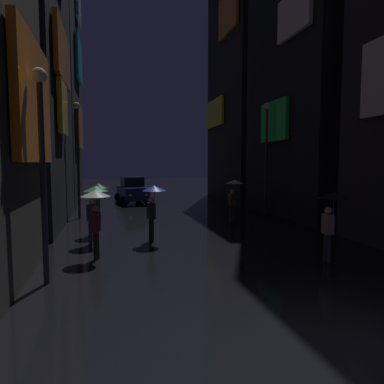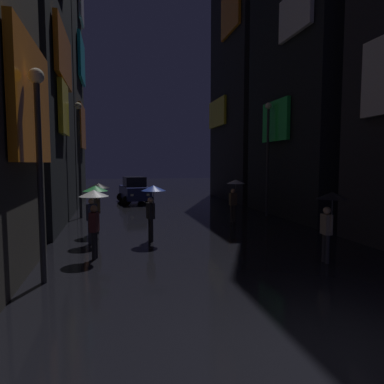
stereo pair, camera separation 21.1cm
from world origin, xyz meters
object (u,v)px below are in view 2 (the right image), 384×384
object	(u,v)px
pedestrian_far_right_clear	(94,205)
streetlamp_left_near	(39,150)
streetlamp_right_far	(268,147)
pedestrian_near_crossing_blue	(153,197)
pedestrian_foreground_right_clear	(235,189)
streetlamp_left_far	(79,147)
pedestrian_midstreet_left_green	(94,198)
pedestrian_midstreet_centre_black	(330,207)
car_distant	(134,190)
pedestrian_foreground_left_black	(98,194)

from	to	relation	value
pedestrian_far_right_clear	streetlamp_left_near	distance (m)	2.80
pedestrian_far_right_clear	streetlamp_right_far	world-z (taller)	streetlamp_right_far
pedestrian_near_crossing_blue	pedestrian_foreground_right_clear	size ratio (longest dim) A/B	1.00
pedestrian_near_crossing_blue	streetlamp_left_far	distance (m)	7.41
pedestrian_far_right_clear	pedestrian_near_crossing_blue	distance (m)	2.71
pedestrian_foreground_right_clear	pedestrian_midstreet_left_green	bearing A→B (deg)	-154.62
pedestrian_midstreet_centre_black	pedestrian_midstreet_left_green	size ratio (longest dim) A/B	1.00
pedestrian_foreground_right_clear	car_distant	xyz separation A→B (m)	(-4.37, 9.44, -0.74)
pedestrian_midstreet_left_green	streetlamp_right_far	distance (m)	10.27
pedestrian_midstreet_centre_black	streetlamp_left_near	bearing A→B (deg)	178.75
pedestrian_midstreet_left_green	pedestrian_foreground_right_clear	bearing A→B (deg)	25.38
car_distant	streetlamp_left_far	xyz separation A→B (m)	(-3.24, -6.42, 2.84)
pedestrian_midstreet_centre_black	pedestrian_foreground_left_black	xyz separation A→B (m)	(-6.75, 5.93, 0.00)
pedestrian_midstreet_centre_black	streetlamp_right_far	distance (m)	9.27
pedestrian_near_crossing_blue	pedestrian_far_right_clear	bearing A→B (deg)	-137.85
pedestrian_midstreet_left_green	streetlamp_left_far	bearing A→B (deg)	99.49
pedestrian_far_right_clear	streetlamp_left_far	bearing A→B (deg)	97.82
pedestrian_far_right_clear	pedestrian_foreground_right_clear	world-z (taller)	same
streetlamp_left_far	streetlamp_right_far	size ratio (longest dim) A/B	0.98
streetlamp_left_near	pedestrian_foreground_left_black	bearing A→B (deg)	79.31
pedestrian_foreground_left_black	pedestrian_midstreet_left_green	size ratio (longest dim) A/B	1.00
pedestrian_midstreet_centre_black	pedestrian_foreground_right_clear	world-z (taller)	same
streetlamp_left_far	pedestrian_midstreet_left_green	bearing A→B (deg)	-80.51
pedestrian_foreground_left_black	pedestrian_near_crossing_blue	world-z (taller)	same
streetlamp_right_far	pedestrian_near_crossing_blue	bearing A→B (deg)	-145.32
pedestrian_near_crossing_blue	streetlamp_left_near	bearing A→B (deg)	-129.27
pedestrian_foreground_left_black	pedestrian_midstreet_left_green	world-z (taller)	same
streetlamp_left_far	streetlamp_right_far	distance (m)	10.13
pedestrian_midstreet_centre_black	pedestrian_midstreet_left_green	bearing A→B (deg)	148.03
streetlamp_left_near	streetlamp_right_far	world-z (taller)	streetlamp_right_far
pedestrian_foreground_right_clear	streetlamp_right_far	world-z (taller)	streetlamp_right_far
pedestrian_midstreet_centre_black	pedestrian_near_crossing_blue	bearing A→B (deg)	139.57
pedestrian_far_right_clear	streetlamp_left_near	size ratio (longest dim) A/B	0.41
pedestrian_midstreet_left_green	pedestrian_far_right_clear	xyz separation A→B (m)	(0.10, -2.06, 0.00)
pedestrian_foreground_left_black	car_distant	xyz separation A→B (m)	(2.15, 10.88, -0.74)
streetlamp_left_far	pedestrian_foreground_left_black	bearing A→B (deg)	-76.29
car_distant	pedestrian_far_right_clear	bearing A→B (deg)	-98.23
pedestrian_midstreet_left_green	pedestrian_foreground_left_black	bearing A→B (deg)	87.93
pedestrian_midstreet_centre_black	pedestrian_foreground_left_black	size ratio (longest dim) A/B	1.00
pedestrian_foreground_left_black	pedestrian_foreground_right_clear	distance (m)	6.68
pedestrian_foreground_right_clear	pedestrian_foreground_left_black	bearing A→B (deg)	-167.57
pedestrian_foreground_left_black	streetlamp_left_far	bearing A→B (deg)	103.71
pedestrian_foreground_left_black	car_distant	distance (m)	11.12
pedestrian_far_right_clear	pedestrian_foreground_left_black	bearing A→B (deg)	90.59
pedestrian_midstreet_centre_black	pedestrian_near_crossing_blue	size ratio (longest dim) A/B	1.00
pedestrian_foreground_left_black	streetlamp_left_far	xyz separation A→B (m)	(-1.09, 4.46, 2.09)
pedestrian_foreground_right_clear	pedestrian_far_right_clear	bearing A→B (deg)	-141.35
streetlamp_left_near	car_distant	bearing A→B (deg)	78.98
streetlamp_left_near	pedestrian_midstreet_left_green	bearing A→B (deg)	75.86
pedestrian_foreground_right_clear	streetlamp_left_far	xyz separation A→B (m)	(-7.61, 3.02, 2.09)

